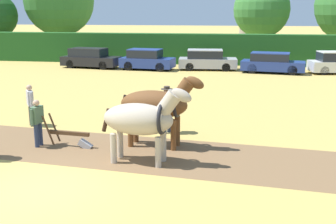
% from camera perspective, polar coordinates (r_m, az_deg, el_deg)
% --- Properties ---
extents(ground_plane, '(240.00, 240.00, 0.00)m').
position_cam_1_polar(ground_plane, '(11.01, -17.57, -10.10)').
color(ground_plane, tan).
extents(plowed_furrow_strip, '(30.36, 6.28, 0.01)m').
position_cam_1_polar(plowed_furrow_strip, '(15.06, -19.55, -3.83)').
color(plowed_furrow_strip, brown).
rests_on(plowed_furrow_strip, ground).
extents(hedgerow, '(59.72, 1.40, 2.47)m').
position_cam_1_polar(hedgerow, '(35.44, 1.52, 8.58)').
color(hedgerow, '#1E511E').
rests_on(hedgerow, ground).
extents(tree_center_left, '(6.99, 6.99, 8.79)m').
position_cam_1_polar(tree_center_left, '(45.23, -14.54, 14.38)').
color(tree_center_left, brown).
rests_on(tree_center_left, ground).
extents(tree_center, '(5.27, 5.27, 7.05)m').
position_cam_1_polar(tree_center, '(41.60, 12.58, 13.37)').
color(tree_center, '#423323').
rests_on(tree_center, ground).
extents(draft_horse_lead_left, '(2.75, 1.16, 2.32)m').
position_cam_1_polar(draft_horse_lead_left, '(11.99, -3.57, -0.97)').
color(draft_horse_lead_left, '#B2A38E').
rests_on(draft_horse_lead_left, ground).
extents(draft_horse_lead_right, '(2.87, 1.15, 2.42)m').
position_cam_1_polar(draft_horse_lead_right, '(13.41, -1.47, 1.02)').
color(draft_horse_lead_right, brown).
rests_on(draft_horse_lead_right, ground).
extents(plow, '(1.66, 0.50, 1.13)m').
position_cam_1_polar(plow, '(13.95, -12.76, -3.37)').
color(plow, '#4C331E').
rests_on(plow, ground).
extents(farmer_at_plow, '(0.27, 0.63, 1.55)m').
position_cam_1_polar(farmer_at_plow, '(14.16, -17.28, -1.03)').
color(farmer_at_plow, '#28334C').
rests_on(farmer_at_plow, ground).
extents(farmer_beside_team, '(0.45, 0.55, 1.71)m').
position_cam_1_polar(farmer_beside_team, '(15.01, -0.16, 0.86)').
color(farmer_beside_team, '#28334C').
rests_on(farmer_beside_team, ground).
extents(farmer_onlooker_right, '(0.43, 0.54, 1.59)m').
position_cam_1_polar(farmer_onlooker_right, '(16.81, -18.16, 1.25)').
color(farmer_onlooker_right, '#38332D').
rests_on(farmer_onlooker_right, ground).
extents(parked_car_far_left, '(4.68, 2.39, 1.51)m').
position_cam_1_polar(parked_car_far_left, '(33.36, -10.49, 7.17)').
color(parked_car_far_left, black).
rests_on(parked_car_far_left, ground).
extents(parked_car_left, '(4.11, 2.21, 1.54)m').
position_cam_1_polar(parked_car_left, '(31.69, -2.91, 7.08)').
color(parked_car_left, navy).
rests_on(parked_car_left, ground).
extents(parked_car_center_left, '(4.40, 2.14, 1.50)m').
position_cam_1_polar(parked_car_center_left, '(31.75, 5.29, 7.01)').
color(parked_car_center_left, '#A8A8B2').
rests_on(parked_car_center_left, ground).
extents(parked_car_center, '(4.58, 2.34, 1.44)m').
position_cam_1_polar(parked_car_center, '(30.86, 13.91, 6.45)').
color(parked_car_center, navy).
rests_on(parked_car_center, ground).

